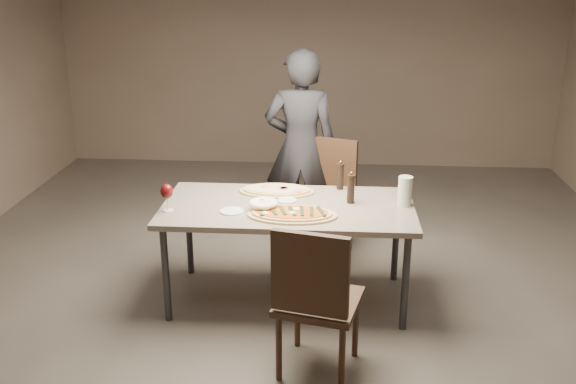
# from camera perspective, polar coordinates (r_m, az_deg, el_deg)

# --- Properties ---
(room) EXTENTS (7.00, 7.00, 7.00)m
(room) POSITION_cam_1_polar(r_m,az_deg,el_deg) (4.40, 0.00, 6.77)
(room) COLOR #5A544E
(room) RESTS_ON ground
(dining_table) EXTENTS (1.80, 0.90, 0.75)m
(dining_table) POSITION_cam_1_polar(r_m,az_deg,el_deg) (4.61, 0.00, -1.84)
(dining_table) COLOR slate
(dining_table) RESTS_ON ground
(zucchini_pizza) EXTENTS (0.62, 0.34, 0.05)m
(zucchini_pizza) POSITION_cam_1_polar(r_m,az_deg,el_deg) (4.38, 0.36, -1.96)
(zucchini_pizza) COLOR tan
(zucchini_pizza) RESTS_ON dining_table
(ham_pizza) EXTENTS (0.57, 0.31, 0.04)m
(ham_pizza) POSITION_cam_1_polar(r_m,az_deg,el_deg) (4.84, -1.00, 0.15)
(ham_pizza) COLOR tan
(ham_pizza) RESTS_ON dining_table
(bread_basket) EXTENTS (0.20, 0.20, 0.07)m
(bread_basket) POSITION_cam_1_polar(r_m,az_deg,el_deg) (4.47, -2.18, -1.16)
(bread_basket) COLOR #EFE5C1
(bread_basket) RESTS_ON dining_table
(oil_dish) EXTENTS (0.14, 0.14, 0.02)m
(oil_dish) POSITION_cam_1_polar(r_m,az_deg,el_deg) (4.65, -0.08, -0.76)
(oil_dish) COLOR white
(oil_dish) RESTS_ON dining_table
(pepper_mill_left) EXTENTS (0.06, 0.06, 0.23)m
(pepper_mill_left) POSITION_cam_1_polar(r_m,az_deg,el_deg) (4.90, 4.67, 1.45)
(pepper_mill_left) COLOR black
(pepper_mill_left) RESTS_ON dining_table
(pepper_mill_right) EXTENTS (0.06, 0.06, 0.23)m
(pepper_mill_right) POSITION_cam_1_polar(r_m,az_deg,el_deg) (4.62, 5.61, 0.33)
(pepper_mill_right) COLOR black
(pepper_mill_right) RESTS_ON dining_table
(carafe) EXTENTS (0.10, 0.10, 0.21)m
(carafe) POSITION_cam_1_polar(r_m,az_deg,el_deg) (4.63, 10.36, 0.08)
(carafe) COLOR silver
(carafe) RESTS_ON dining_table
(wine_glass) EXTENTS (0.09, 0.09, 0.20)m
(wine_glass) POSITION_cam_1_polar(r_m,az_deg,el_deg) (4.51, -10.72, -0.01)
(wine_glass) COLOR silver
(wine_glass) RESTS_ON dining_table
(side_plate) EXTENTS (0.16, 0.16, 0.01)m
(side_plate) POSITION_cam_1_polar(r_m,az_deg,el_deg) (4.48, -5.02, -1.71)
(side_plate) COLOR white
(side_plate) RESTS_ON dining_table
(chair_near) EXTENTS (0.57, 0.57, 0.99)m
(chair_near) POSITION_cam_1_polar(r_m,az_deg,el_deg) (3.79, 2.43, -9.10)
(chair_near) COLOR #3A2618
(chair_near) RESTS_ON ground
(chair_far) EXTENTS (0.60, 0.60, 0.98)m
(chair_far) POSITION_cam_1_polar(r_m,az_deg,el_deg) (5.50, 3.47, 0.15)
(chair_far) COLOR #3A2618
(chair_far) RESTS_ON ground
(diner) EXTENTS (0.63, 0.42, 1.73)m
(diner) POSITION_cam_1_polar(r_m,az_deg,el_deg) (5.59, 1.14, 3.90)
(diner) COLOR black
(diner) RESTS_ON ground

